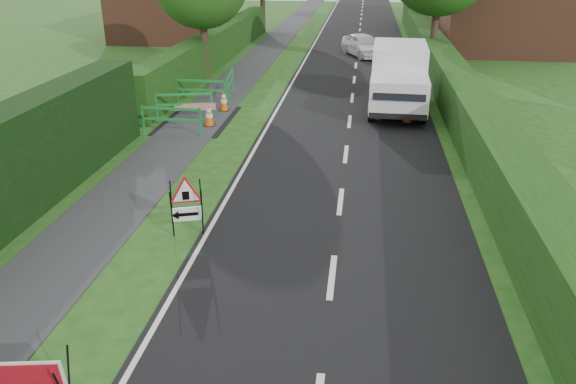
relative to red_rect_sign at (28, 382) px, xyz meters
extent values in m
plane|color=#1A4C15|center=(1.36, 2.90, -0.48)|extent=(120.00, 120.00, 0.00)
cube|color=black|center=(3.86, 37.90, -0.48)|extent=(6.00, 90.00, 0.02)
cube|color=#2D2D30|center=(-1.64, 37.90, -0.48)|extent=(2.00, 90.00, 0.02)
cube|color=#14380F|center=(-3.64, 24.90, -0.48)|extent=(1.00, 24.00, 1.80)
cube|color=#14380F|center=(7.86, 18.90, -0.48)|extent=(1.20, 50.00, 1.50)
cube|color=brown|center=(12.36, 30.90, 2.27)|extent=(7.00, 7.00, 5.50)
cylinder|color=#2D2116|center=(-3.24, 20.90, 0.83)|extent=(0.36, 0.36, 2.62)
cylinder|color=#2D2116|center=(7.76, 24.90, 1.00)|extent=(0.36, 0.36, 2.97)
cylinder|color=#2D2116|center=(-3.24, 36.90, 0.92)|extent=(0.36, 0.36, 2.80)
cylinder|color=#2D2116|center=(7.76, 40.90, 0.74)|extent=(0.36, 0.36, 2.45)
cylinder|color=black|center=(0.44, 0.26, -0.06)|extent=(0.08, 0.29, 0.82)
cube|color=white|center=(0.00, 0.01, 0.02)|extent=(1.01, 0.29, 0.72)
cube|color=#B30C1E|center=(0.00, -0.01, 0.02)|extent=(0.91, 0.26, 0.62)
cylinder|color=black|center=(0.37, 4.95, 0.13)|extent=(0.14, 0.36, 1.19)
cylinder|color=black|center=(0.28, 5.24, 0.13)|extent=(0.14, 0.36, 1.19)
cylinder|color=black|center=(0.98, 5.15, 0.13)|extent=(0.14, 0.36, 1.19)
cylinder|color=black|center=(0.89, 5.44, 0.13)|extent=(0.14, 0.36, 1.19)
cube|color=white|center=(0.63, 5.17, 0.05)|extent=(0.63, 0.23, 0.32)
cube|color=black|center=(0.64, 5.16, 0.05)|extent=(0.45, 0.16, 0.07)
cone|color=black|center=(0.40, 5.08, 0.05)|extent=(0.20, 0.23, 0.19)
cube|color=black|center=(0.64, 5.15, 0.50)|extent=(0.14, 0.06, 0.19)
cube|color=silver|center=(5.64, 17.16, 0.92)|extent=(2.14, 3.33, 1.95)
cube|color=silver|center=(5.55, 14.69, 0.54)|extent=(2.09, 2.17, 1.19)
cube|color=black|center=(5.52, 13.68, 0.83)|extent=(1.79, 0.29, 0.55)
cube|color=yellow|center=(4.58, 16.25, 0.14)|extent=(0.20, 5.00, 0.24)
cube|color=yellow|center=(6.63, 16.18, 0.14)|extent=(0.20, 5.00, 0.24)
cube|color=black|center=(5.52, 13.69, 0.00)|extent=(1.98, 0.19, 0.20)
cylinder|color=black|center=(4.64, 14.67, -0.08)|extent=(0.27, 0.82, 0.81)
cylinder|color=black|center=(6.46, 14.60, -0.08)|extent=(0.27, 0.82, 0.81)
cylinder|color=black|center=(4.75, 17.92, -0.08)|extent=(0.27, 0.82, 0.81)
cylinder|color=black|center=(6.57, 17.86, -0.08)|extent=(0.27, 0.82, 0.81)
cube|color=black|center=(5.93, 14.66, -0.46)|extent=(0.38, 0.38, 0.04)
cone|color=#F25D07|center=(5.93, 14.66, -0.07)|extent=(0.32, 0.32, 0.75)
cylinder|color=white|center=(5.93, 14.66, -0.11)|extent=(0.25, 0.25, 0.14)
cylinder|color=white|center=(5.93, 14.66, 0.08)|extent=(0.17, 0.17, 0.10)
cube|color=black|center=(6.30, 16.85, -0.46)|extent=(0.38, 0.38, 0.04)
cone|color=#F25D07|center=(6.30, 16.85, -0.07)|extent=(0.32, 0.32, 0.75)
cylinder|color=white|center=(6.30, 16.85, -0.11)|extent=(0.25, 0.25, 0.14)
cylinder|color=white|center=(6.30, 16.85, 0.08)|extent=(0.17, 0.17, 0.10)
cube|color=black|center=(6.76, 18.85, -0.46)|extent=(0.38, 0.38, 0.04)
cone|color=#F25D07|center=(6.76, 18.85, -0.07)|extent=(0.32, 0.32, 0.75)
cylinder|color=white|center=(6.76, 18.85, -0.11)|extent=(0.25, 0.25, 0.14)
cylinder|color=white|center=(6.76, 18.85, 0.08)|extent=(0.17, 0.17, 0.10)
cube|color=black|center=(-1.05, 13.26, -0.46)|extent=(0.38, 0.38, 0.04)
cone|color=#F25D07|center=(-1.05, 13.26, -0.07)|extent=(0.32, 0.32, 0.75)
cylinder|color=white|center=(-1.05, 13.26, -0.11)|extent=(0.25, 0.25, 0.14)
cylinder|color=white|center=(-1.05, 13.26, 0.08)|extent=(0.17, 0.17, 0.10)
cube|color=black|center=(-1.01, 15.30, -0.46)|extent=(0.38, 0.38, 0.04)
cone|color=#F25D07|center=(-1.01, 15.30, -0.07)|extent=(0.32, 0.32, 0.75)
cylinder|color=white|center=(-1.01, 15.30, -0.11)|extent=(0.25, 0.25, 0.14)
cylinder|color=white|center=(-1.01, 15.30, 0.08)|extent=(0.17, 0.17, 0.10)
cube|color=#188432|center=(-2.99, 12.05, 0.02)|extent=(0.05, 0.05, 1.00)
cube|color=#188432|center=(-0.99, 12.04, 0.02)|extent=(0.05, 0.05, 1.00)
cube|color=#188432|center=(-1.99, 12.05, 0.44)|extent=(2.00, 0.06, 0.08)
cube|color=#188432|center=(-1.99, 12.05, 0.07)|extent=(2.00, 0.06, 0.08)
cube|color=#188432|center=(-2.99, 12.05, -0.46)|extent=(0.06, 0.35, 0.04)
cube|color=#188432|center=(-0.99, 12.04, -0.46)|extent=(0.06, 0.35, 0.04)
cube|color=#188432|center=(-3.13, 13.76, 0.02)|extent=(0.06, 0.06, 1.00)
cube|color=#188432|center=(-1.19, 14.25, 0.02)|extent=(0.06, 0.06, 1.00)
cube|color=#188432|center=(-2.16, 14.01, 0.44)|extent=(1.95, 0.54, 0.08)
cube|color=#188432|center=(-2.16, 14.01, 0.07)|extent=(1.95, 0.54, 0.08)
cube|color=#188432|center=(-3.13, 13.76, -0.46)|extent=(0.14, 0.35, 0.04)
cube|color=#188432|center=(-1.19, 14.25, -0.46)|extent=(0.14, 0.35, 0.04)
cube|color=#188432|center=(-3.16, 16.25, 0.02)|extent=(0.05, 0.05, 1.00)
cube|color=#188432|center=(-1.16, 16.24, 0.02)|extent=(0.05, 0.05, 1.00)
cube|color=#188432|center=(-2.16, 16.24, 0.44)|extent=(2.00, 0.06, 0.08)
cube|color=#188432|center=(-2.16, 16.24, 0.07)|extent=(2.00, 0.06, 0.08)
cube|color=#188432|center=(-3.16, 16.25, -0.46)|extent=(0.06, 0.35, 0.04)
cube|color=#188432|center=(-1.16, 16.24, -0.46)|extent=(0.06, 0.35, 0.04)
cube|color=#188432|center=(-1.15, 16.57, 0.02)|extent=(0.06, 0.06, 1.00)
cube|color=#188432|center=(-1.38, 18.56, 0.02)|extent=(0.06, 0.06, 1.00)
cube|color=#188432|center=(-1.26, 17.57, 0.44)|extent=(0.27, 1.99, 0.08)
cube|color=#188432|center=(-1.26, 17.57, 0.07)|extent=(0.27, 1.99, 0.08)
cube|color=#188432|center=(-1.15, 16.57, -0.46)|extent=(0.35, 0.10, 0.04)
cube|color=#188432|center=(-1.38, 18.56, -0.46)|extent=(0.35, 0.10, 0.04)
cube|color=red|center=(-1.78, 14.08, -0.48)|extent=(1.48, 0.34, 0.25)
imported|color=white|center=(4.19, 27.81, 0.16)|extent=(2.90, 4.06, 1.28)
camera|label=1|loc=(4.24, -5.36, 5.37)|focal=35.00mm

